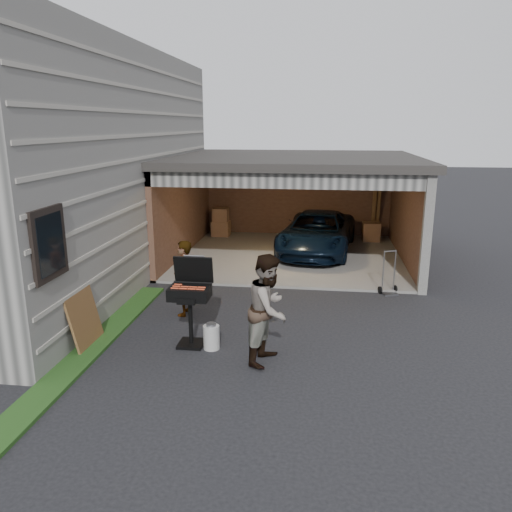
# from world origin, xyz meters

# --- Properties ---
(ground) EXTENTS (80.00, 80.00, 0.00)m
(ground) POSITION_xyz_m (0.00, 0.00, 0.00)
(ground) COLOR black
(ground) RESTS_ON ground
(house) EXTENTS (7.00, 11.00, 5.50)m
(house) POSITION_xyz_m (-6.00, 4.00, 2.75)
(house) COLOR #474744
(house) RESTS_ON ground
(groundcover_strip) EXTENTS (0.50, 8.00, 0.06)m
(groundcover_strip) POSITION_xyz_m (-2.25, -1.00, 0.03)
(groundcover_strip) COLOR #193814
(groundcover_strip) RESTS_ON ground
(garage) EXTENTS (6.80, 6.30, 2.90)m
(garage) POSITION_xyz_m (0.76, 6.79, 1.87)
(garage) COLOR #605E59
(garage) RESTS_ON ground
(minivan) EXTENTS (2.47, 4.44, 1.18)m
(minivan) POSITION_xyz_m (1.47, 6.90, 0.59)
(minivan) COLOR black
(minivan) RESTS_ON ground
(woman) EXTENTS (0.40, 0.58, 1.53)m
(woman) POSITION_xyz_m (-1.11, 1.62, 0.77)
(woman) COLOR #AEBDDB
(woman) RESTS_ON ground
(man) EXTENTS (0.89, 1.02, 1.79)m
(man) POSITION_xyz_m (0.80, -0.20, 0.90)
(man) COLOR #49211C
(man) RESTS_ON ground
(bbq_grill) EXTENTS (0.69, 0.60, 1.53)m
(bbq_grill) POSITION_xyz_m (-0.60, 0.24, 0.91)
(bbq_grill) COLOR black
(bbq_grill) RESTS_ON ground
(propane_tank) EXTENTS (0.32, 0.32, 0.42)m
(propane_tank) POSITION_xyz_m (-0.22, 0.11, 0.21)
(propane_tank) COLOR silver
(propane_tank) RESTS_ON ground
(plywood_panel) EXTENTS (0.25, 0.90, 1.00)m
(plywood_panel) POSITION_xyz_m (-2.40, -0.07, 0.50)
(plywood_panel) COLOR #52361C
(plywood_panel) RESTS_ON ground
(hand_truck) EXTENTS (0.46, 0.41, 1.01)m
(hand_truck) POSITION_xyz_m (3.15, 3.46, 0.19)
(hand_truck) COLOR slate
(hand_truck) RESTS_ON ground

